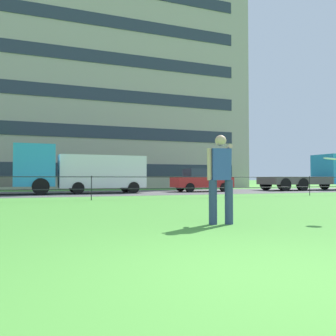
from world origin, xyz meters
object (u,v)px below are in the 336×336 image
(frisbee, at_px, (330,159))
(flatbed_truck_right, at_px, (6,172))
(panel_van_far_right, at_px, (102,172))
(apartment_building_background, at_px, (110,96))
(car_red_center, at_px, (201,180))
(flatbed_truck_far_left, at_px, (317,174))
(person_thrower, at_px, (221,176))

(frisbee, bearing_deg, flatbed_truck_right, 117.29)
(frisbee, distance_m, panel_van_far_right, 15.23)
(frisbee, relative_size, apartment_building_background, 0.02)
(flatbed_truck_right, distance_m, car_red_center, 11.95)
(car_red_center, xyz_separation_m, apartment_building_background, (-3.17, 16.46, 9.16))
(panel_van_far_right, distance_m, apartment_building_background, 19.09)
(car_red_center, relative_size, flatbed_truck_far_left, 0.55)
(panel_van_far_right, bearing_deg, flatbed_truck_far_left, 0.28)
(panel_van_far_right, height_order, apartment_building_background, apartment_building_background)
(frisbee, distance_m, flatbed_truck_far_left, 20.68)
(car_red_center, distance_m, apartment_building_background, 19.10)
(person_thrower, distance_m, panel_van_far_right, 14.77)
(person_thrower, relative_size, flatbed_truck_far_left, 0.24)
(apartment_building_background, bearing_deg, person_thrower, -96.54)
(panel_van_far_right, xyz_separation_m, apartment_building_background, (3.50, 16.65, 8.67))
(flatbed_truck_right, bearing_deg, frisbee, -62.71)
(person_thrower, bearing_deg, frisbee, -6.16)
(panel_van_far_right, distance_m, flatbed_truck_far_left, 16.50)
(flatbed_truck_right, height_order, flatbed_truck_far_left, same)
(flatbed_truck_far_left, xyz_separation_m, apartment_building_background, (-13.00, 16.56, 8.72))
(person_thrower, xyz_separation_m, car_red_center, (6.77, 14.96, -0.16))
(frisbee, height_order, flatbed_truck_far_left, flatbed_truck_far_left)
(frisbee, xyz_separation_m, panel_van_far_right, (-2.39, 15.04, -0.04))
(flatbed_truck_far_left, bearing_deg, apartment_building_background, 128.13)
(panel_van_far_right, relative_size, car_red_center, 1.26)
(person_thrower, distance_m, frisbee, 2.53)
(flatbed_truck_far_left, bearing_deg, flatbed_truck_right, -179.26)
(flatbed_truck_right, distance_m, panel_van_far_right, 5.27)
(flatbed_truck_right, height_order, apartment_building_background, apartment_building_background)
(flatbed_truck_far_left, bearing_deg, car_red_center, 179.37)
(apartment_building_background, bearing_deg, panel_van_far_right, -101.88)
(panel_van_far_right, xyz_separation_m, flatbed_truck_far_left, (16.50, 0.08, -0.05))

